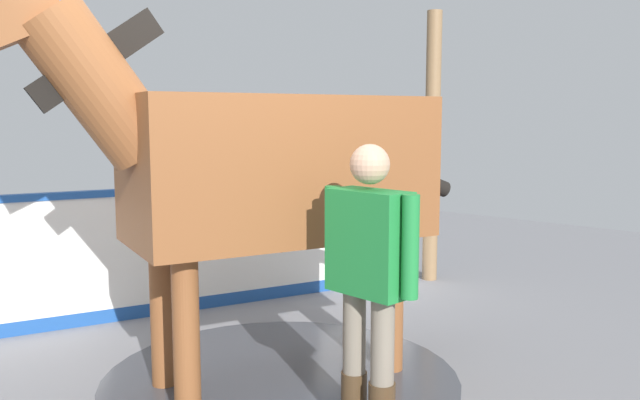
% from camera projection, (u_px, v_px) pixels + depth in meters
% --- Properties ---
extents(ground_plane, '(16.00, 16.00, 0.02)m').
position_uv_depth(ground_plane, '(245.00, 388.00, 4.35)').
color(ground_plane, gray).
extents(wet_patch, '(2.44, 2.44, 0.00)m').
position_uv_depth(wet_patch, '(281.00, 376.00, 4.52)').
color(wet_patch, '#42444C').
rests_on(wet_patch, ground).
extents(barrier_wall, '(1.78, 4.71, 1.16)m').
position_uv_depth(barrier_wall, '(195.00, 252.00, 6.04)').
color(barrier_wall, white).
rests_on(barrier_wall, ground).
extents(roof_post_far, '(0.16, 0.16, 2.88)m').
position_uv_depth(roof_post_far, '(432.00, 148.00, 7.06)').
color(roof_post_far, olive).
rests_on(roof_post_far, ground).
extents(horse, '(1.57, 3.23, 2.61)m').
position_uv_depth(horse, '(261.00, 165.00, 4.27)').
color(horse, brown).
rests_on(horse, ground).
extents(handler, '(0.66, 0.27, 1.63)m').
position_uv_depth(handler, '(369.00, 271.00, 3.60)').
color(handler, '#47331E').
rests_on(handler, ground).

